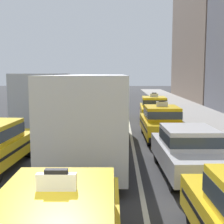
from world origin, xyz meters
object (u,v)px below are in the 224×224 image
at_px(box_truck_left_third, 46,99).
at_px(taxi_center_third, 106,108).
at_px(taxi_left_fourth, 67,103).
at_px(taxi_right_third, 161,122).
at_px(sedan_right_second, 188,150).
at_px(taxi_right_fourth, 154,108).
at_px(bus_center_second, 95,107).

xyz_separation_m(box_truck_left_third, taxi_center_third, (3.35, 3.85, -0.90)).
height_order(taxi_left_fourth, taxi_center_third, same).
bearing_deg(taxi_right_third, taxi_left_fourth, 122.57).
distance_m(sedan_right_second, taxi_right_third, 5.59).
relative_size(box_truck_left_third, taxi_right_third, 1.53).
height_order(sedan_right_second, taxi_right_fourth, taxi_right_fourth).
bearing_deg(sedan_right_second, box_truck_left_third, 128.41).
height_order(taxi_left_fourth, taxi_right_third, same).
xyz_separation_m(taxi_right_third, taxi_right_fourth, (0.31, 6.29, 0.00)).
relative_size(taxi_center_third, taxi_right_fourth, 1.00).
bearing_deg(sedan_right_second, taxi_left_fourth, 112.62).
bearing_deg(bus_center_second, sedan_right_second, -46.92).
distance_m(box_truck_left_third, bus_center_second, 5.70).
height_order(box_truck_left_third, taxi_right_fourth, box_truck_left_third).
bearing_deg(box_truck_left_third, taxi_right_third, -22.09).
relative_size(sedan_right_second, taxi_right_fourth, 0.94).
bearing_deg(sedan_right_second, taxi_right_third, 91.08).
xyz_separation_m(taxi_left_fourth, bus_center_second, (3.25, -12.12, 0.94)).
bearing_deg(sedan_right_second, bus_center_second, 133.08).
bearing_deg(taxi_right_fourth, sedan_right_second, -91.00).
bearing_deg(taxi_right_fourth, box_truck_left_third, -151.05).
distance_m(taxi_center_third, sedan_right_second, 12.42).
height_order(bus_center_second, taxi_center_third, bus_center_second).
xyz_separation_m(taxi_left_fourth, taxi_right_third, (6.39, -10.01, 0.00)).
distance_m(bus_center_second, taxi_center_third, 8.60).
bearing_deg(taxi_left_fourth, bus_center_second, -74.99).
bearing_deg(box_truck_left_third, taxi_center_third, 48.99).
distance_m(taxi_left_fourth, taxi_center_third, 4.91).
bearing_deg(taxi_right_fourth, taxi_right_third, -92.85).
distance_m(taxi_right_third, taxi_right_fourth, 6.29).
relative_size(taxi_center_third, sedan_right_second, 1.06).
relative_size(taxi_center_third, taxi_right_third, 1.01).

